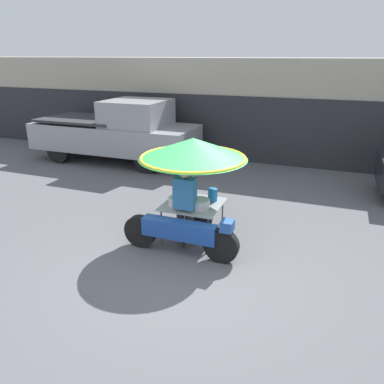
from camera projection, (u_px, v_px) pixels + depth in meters
ground_plane at (187, 263)px, 6.31m from camera, size 36.00×36.00×0.00m
shopfront_building at (271, 109)px, 12.41m from camera, size 28.00×2.06×3.20m
vendor_motorcycle_cart at (192, 162)px, 6.62m from camera, size 2.13×1.95×1.93m
vendor_person at (185, 203)px, 6.61m from camera, size 0.38×0.22×1.50m
pickup_truck at (118, 132)px, 11.99m from camera, size 5.35×1.96×2.00m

